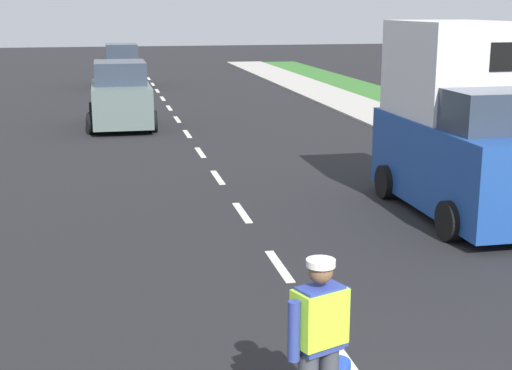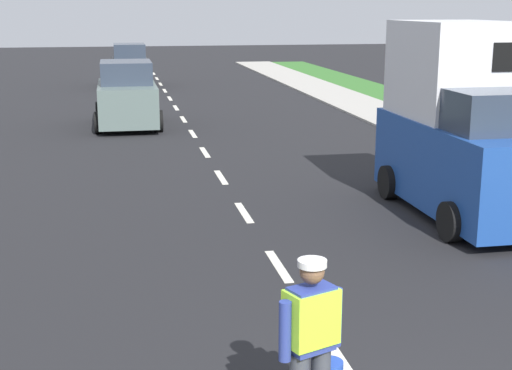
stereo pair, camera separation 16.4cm
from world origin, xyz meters
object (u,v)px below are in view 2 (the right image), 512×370
car_oncoming_third (130,67)px  car_oncoming_second (127,97)px  delivery_truck (465,128)px  road_worker (312,338)px

car_oncoming_third → car_oncoming_second: car_oncoming_second is taller
car_oncoming_second → car_oncoming_third: bearing=88.1°
delivery_truck → car_oncoming_second: size_ratio=1.18×
road_worker → delivery_truck: size_ratio=0.36×
road_worker → car_oncoming_third: car_oncoming_third is taller
car_oncoming_second → road_worker: bearing=-86.1°
delivery_truck → road_worker: bearing=-125.4°
road_worker → car_oncoming_third: size_ratio=0.44×
delivery_truck → car_oncoming_third: (-5.52, 24.18, -0.67)m
road_worker → car_oncoming_third: 30.82m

